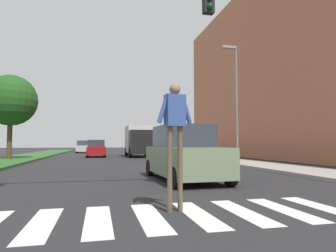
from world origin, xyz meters
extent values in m
plane|color=#262628|center=(0.00, 30.00, 0.00)|extent=(140.00, 140.00, 0.00)
cube|color=silver|center=(-1.80, 6.93, 0.00)|extent=(0.45, 2.20, 0.01)
cube|color=silver|center=(-0.90, 6.93, 0.00)|extent=(0.45, 2.20, 0.01)
cube|color=silver|center=(0.00, 6.93, 0.00)|extent=(0.45, 2.20, 0.01)
cube|color=silver|center=(0.90, 6.93, 0.00)|extent=(0.45, 2.20, 0.01)
cube|color=silver|center=(1.80, 6.93, 0.00)|extent=(0.45, 2.20, 0.01)
cube|color=silver|center=(2.70, 6.93, 0.00)|extent=(0.45, 2.20, 0.01)
cube|color=silver|center=(3.60, 6.93, 0.00)|extent=(0.45, 2.20, 0.01)
cube|color=#2D5B28|center=(-7.39, 28.00, 0.07)|extent=(3.96, 64.00, 0.15)
cylinder|color=#4C3823|center=(-7.50, 26.14, 1.80)|extent=(0.36, 0.36, 3.30)
sphere|color=#1E4C19|center=(-7.50, 26.14, 4.61)|extent=(3.89, 3.89, 3.89)
cube|color=#9E9991|center=(8.22, 28.00, 0.07)|extent=(3.00, 64.00, 0.15)
sphere|color=#0F3F19|center=(1.84, 8.59, 4.84)|extent=(0.16, 0.16, 0.16)
cylinder|color=slate|center=(7.72, 18.96, 3.90)|extent=(0.14, 0.14, 7.50)
cube|color=gray|center=(7.22, 18.96, 7.55)|extent=(0.90, 0.24, 0.16)
cylinder|color=brown|center=(0.65, 7.23, 0.82)|extent=(0.11, 0.11, 1.65)
cylinder|color=brown|center=(0.43, 7.20, 0.82)|extent=(0.11, 0.11, 1.65)
cube|color=#334C8C|center=(0.54, 7.22, 1.96)|extent=(0.41, 0.30, 0.62)
cylinder|color=#334C8C|center=(0.78, 7.25, 1.99)|extent=(0.28, 0.13, 0.58)
cylinder|color=#334C8C|center=(0.30, 7.18, 1.99)|extent=(0.28, 0.13, 0.58)
sphere|color=#8C664C|center=(0.54, 7.22, 2.38)|extent=(0.25, 0.25, 0.22)
cube|color=gray|center=(2.10, 11.89, 0.70)|extent=(2.07, 4.67, 0.96)
cube|color=#2D333D|center=(2.10, 12.12, 1.58)|extent=(1.76, 2.59, 0.79)
cylinder|color=black|center=(3.04, 10.07, 0.32)|extent=(0.24, 0.65, 0.64)
cylinder|color=black|center=(1.30, 10.01, 0.32)|extent=(0.24, 0.65, 0.64)
cylinder|color=black|center=(2.91, 13.77, 0.32)|extent=(0.24, 0.65, 0.64)
cylinder|color=black|center=(1.17, 13.71, 0.32)|extent=(0.24, 0.65, 0.64)
cube|color=maroon|center=(-1.13, 31.47, 0.62)|extent=(1.79, 4.12, 0.79)
cube|color=#2D333D|center=(-1.13, 31.27, 1.33)|extent=(1.56, 1.86, 0.65)
cylinder|color=black|center=(-1.94, 33.06, 0.32)|extent=(0.23, 0.64, 0.64)
cylinder|color=black|center=(-0.35, 33.08, 0.32)|extent=(0.23, 0.64, 0.64)
cylinder|color=black|center=(-1.91, 29.87, 0.32)|extent=(0.23, 0.64, 0.64)
cylinder|color=black|center=(-0.32, 29.88, 0.32)|extent=(0.23, 0.64, 0.64)
cube|color=#B7B7BC|center=(-3.05, 44.85, 0.63)|extent=(1.75, 4.17, 0.83)
cube|color=#2D333D|center=(-3.05, 44.64, 1.39)|extent=(1.52, 1.88, 0.68)
cylinder|color=black|center=(-3.84, 46.47, 0.32)|extent=(0.22, 0.64, 0.64)
cylinder|color=black|center=(-2.28, 46.48, 0.32)|extent=(0.22, 0.64, 0.64)
cylinder|color=black|center=(-3.82, 43.21, 0.32)|extent=(0.22, 0.64, 0.64)
cylinder|color=black|center=(-2.26, 43.23, 0.32)|extent=(0.22, 0.64, 0.64)
cube|color=black|center=(3.02, 28.94, 1.45)|extent=(2.30, 2.00, 2.20)
cube|color=beige|center=(3.02, 32.04, 1.75)|extent=(2.30, 4.20, 2.70)
cylinder|color=black|center=(4.07, 28.94, 0.45)|extent=(0.30, 0.90, 0.90)
cylinder|color=black|center=(1.97, 28.94, 0.45)|extent=(0.30, 0.90, 0.90)
cylinder|color=black|center=(4.07, 33.09, 0.45)|extent=(0.30, 0.90, 0.90)
cylinder|color=black|center=(1.97, 33.09, 0.45)|extent=(0.30, 0.90, 0.90)
camera|label=1|loc=(-0.91, 1.68, 1.31)|focal=31.44mm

